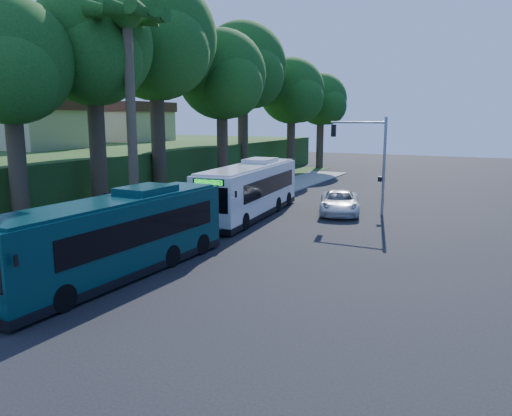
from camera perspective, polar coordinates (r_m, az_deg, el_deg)
The scene contains 19 objects.
ground at distance 29.49m, azimuth 0.73°, elevation -3.35°, with size 140.00×140.00×0.00m, color black.
sidewalk at distance 33.22m, azimuth -10.69°, elevation -1.86°, with size 4.50×70.00×0.12m, color gray.
red_curb at distance 28.76m, azimuth -11.83°, elevation -3.79°, with size 0.25×30.00×0.13m, color maroon.
grass_verge at distance 40.55m, azimuth -12.87°, elevation 0.22°, with size 8.00×70.00×0.06m, color #234719.
bus_shelter at distance 30.67m, azimuth -13.95°, elevation 0.33°, with size 3.20×1.51×2.55m.
stop_sign_pole at distance 27.84m, azimuth -13.90°, elevation -0.10°, with size 0.35×0.06×3.17m.
traffic_signal_pole at distance 36.93m, azimuth 12.93°, elevation 6.12°, with size 4.10×0.30×7.00m.
palm_tree at distance 32.33m, azimuth -14.52°, elevation 19.64°, with size 4.20×4.20×14.40m.
hillside_backdrop at distance 56.51m, azimuth -16.98°, elevation 5.30°, with size 24.00×60.00×8.80m.
tree_0 at distance 36.05m, azimuth -18.10°, elevation 16.59°, with size 8.40×8.00×15.70m.
tree_1 at distance 42.90m, azimuth -11.36°, elevation 17.86°, with size 10.50×10.00×18.26m.
tree_2 at distance 48.48m, azimuth -3.85°, elevation 14.47°, with size 8.82×8.40×15.12m.
tree_3 at distance 56.53m, azimuth -1.43°, elevation 15.43°, with size 10.08×9.60×17.28m.
tree_4 at distance 62.57m, azimuth 4.16°, elevation 12.85°, with size 8.40×8.00×14.14m.
tree_5 at distance 69.67m, azimuth 7.48°, elevation 11.91°, with size 7.35×7.00×12.86m.
tree_6 at distance 32.27m, azimuth -26.30°, elevation 14.16°, with size 7.56×7.20×13.74m.
white_bus at distance 35.49m, azimuth -0.67°, elevation 2.17°, with size 4.18×13.49×3.96m.
teal_bus at distance 22.88m, azimuth -15.51°, elevation -3.01°, with size 3.09×12.79×3.79m.
pickup at distance 36.98m, azimuth 9.51°, elevation 0.64°, with size 2.76×5.99×1.66m, color silver.
Camera 1 is at (12.43, -25.81, 7.00)m, focal length 35.00 mm.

